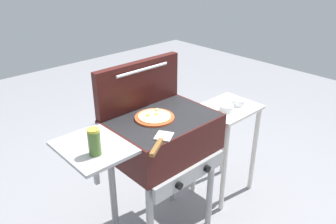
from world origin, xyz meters
TOP-DOWN VIEW (x-y plane):
  - grill at (-0.01, -0.00)m, footprint 0.96×0.53m
  - grill_lid_open at (0.00, 0.21)m, footprint 0.63×0.08m
  - pizza_cheese at (-0.04, 0.02)m, footprint 0.24×0.24m
  - sauce_jar at (-0.51, -0.08)m, footprint 0.06×0.06m
  - spatula at (-0.21, -0.22)m, footprint 0.25×0.18m
  - prep_table at (0.66, 0.00)m, footprint 0.44×0.36m
  - topping_bowl_near at (0.59, -0.04)m, footprint 0.10×0.10m
  - topping_bowl_far at (0.74, -0.03)m, footprint 0.10×0.10m

SIDE VIEW (x-z plane):
  - prep_table at x=0.66m, z-range 0.16..0.92m
  - grill at x=-0.01m, z-range 0.31..1.21m
  - topping_bowl_near at x=0.59m, z-range 0.76..0.81m
  - topping_bowl_far at x=0.74m, z-range 0.76..0.81m
  - spatula at x=-0.21m, z-range 0.90..0.92m
  - pizza_cheese at x=-0.04m, z-range 0.89..0.93m
  - sauce_jar at x=-0.51m, z-range 0.90..1.04m
  - grill_lid_open at x=0.00m, z-range 0.90..1.20m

